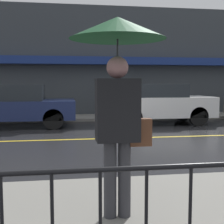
# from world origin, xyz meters

# --- Properties ---
(ground_plane) EXTENTS (80.00, 80.00, 0.00)m
(ground_plane) POSITION_xyz_m (0.00, 0.00, 0.00)
(ground_plane) COLOR #262628
(sidewalk_far) EXTENTS (28.00, 1.97, 0.11)m
(sidewalk_far) POSITION_xyz_m (0.00, 4.98, 0.06)
(sidewalk_far) COLOR gray
(sidewalk_far) RESTS_ON ground_plane
(lane_marking) EXTENTS (25.20, 0.12, 0.01)m
(lane_marking) POSITION_xyz_m (0.00, 0.00, 0.00)
(lane_marking) COLOR gold
(lane_marking) RESTS_ON ground_plane
(building_storefront) EXTENTS (28.00, 0.85, 5.17)m
(building_storefront) POSITION_xyz_m (0.00, 6.09, 2.59)
(building_storefront) COLOR #383D42
(building_storefront) RESTS_ON ground_plane
(pedestrian) EXTENTS (1.03, 1.03, 2.18)m
(pedestrian) POSITION_xyz_m (-1.50, -5.43, 1.80)
(pedestrian) COLOR #333338
(pedestrian) RESTS_ON sidewalk_near
(car_navy) EXTENTS (3.96, 1.86, 1.52)m
(car_navy) POSITION_xyz_m (-3.72, 2.84, 0.78)
(car_navy) COLOR #19234C
(car_navy) RESTS_ON ground_plane
(car_white) EXTENTS (4.01, 1.77, 1.54)m
(car_white) POSITION_xyz_m (1.53, 2.84, 0.80)
(car_white) COLOR silver
(car_white) RESTS_ON ground_plane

